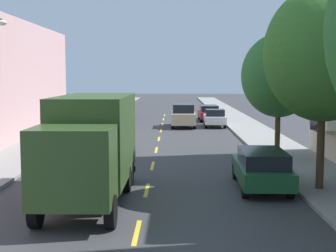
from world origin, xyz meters
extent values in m
plane|color=#38383A|center=(0.00, 30.00, 0.00)|extent=(160.00, 160.00, 0.00)
cube|color=gray|center=(-7.10, 28.00, 0.07)|extent=(3.20, 120.00, 0.14)
cube|color=gray|center=(7.10, 28.00, 0.07)|extent=(3.20, 120.00, 0.14)
cube|color=yellow|center=(0.00, 7.00, 0.00)|extent=(0.14, 2.20, 0.01)
cube|color=yellow|center=(0.00, 12.00, 0.00)|extent=(0.14, 2.20, 0.01)
cube|color=yellow|center=(0.00, 17.00, 0.00)|extent=(0.14, 2.20, 0.01)
cube|color=yellow|center=(0.00, 22.00, 0.00)|extent=(0.14, 2.20, 0.01)
cube|color=yellow|center=(0.00, 27.00, 0.00)|extent=(0.14, 2.20, 0.01)
cube|color=yellow|center=(0.00, 32.00, 0.00)|extent=(0.14, 2.20, 0.01)
cube|color=yellow|center=(0.00, 37.00, 0.00)|extent=(0.14, 2.20, 0.01)
cube|color=yellow|center=(0.00, 42.00, 0.00)|extent=(0.14, 2.20, 0.01)
cube|color=yellow|center=(0.00, 47.00, 0.00)|extent=(0.14, 2.20, 0.01)
cube|color=white|center=(8.42, 18.19, 6.17)|extent=(0.55, 3.06, 8.92)
cube|color=#1E232D|center=(8.13, 18.19, 2.06)|extent=(0.04, 2.33, 1.10)
cube|color=#1E232D|center=(8.13, 18.19, 5.49)|extent=(0.04, 2.33, 1.10)
cylinder|color=#47331E|center=(6.40, 11.76, 1.69)|extent=(0.28, 0.28, 3.10)
ellipsoid|color=#387028|center=(6.40, 11.76, 5.08)|extent=(4.32, 4.32, 4.92)
cylinder|color=#47331E|center=(6.40, 19.23, 1.41)|extent=(0.27, 0.27, 2.54)
ellipsoid|color=#2D6B2D|center=(6.40, 19.23, 4.30)|extent=(3.84, 3.84, 4.30)
ellipsoid|color=silver|center=(-5.05, 11.24, 6.13)|extent=(0.44, 0.28, 0.20)
cube|color=#2D471E|center=(-1.79, 11.29, 2.12)|extent=(2.43, 5.50, 2.92)
cube|color=#2D471E|center=(-1.82, 7.39, 1.76)|extent=(2.31, 1.91, 2.20)
cube|color=black|center=(-1.82, 6.49, 2.24)|extent=(2.02, 0.09, 0.97)
cube|color=black|center=(-1.78, 13.95, 0.43)|extent=(2.40, 0.17, 0.24)
cylinder|color=black|center=(-2.88, 7.35, 0.48)|extent=(0.29, 0.96, 0.96)
cylinder|color=black|center=(-0.76, 7.34, 0.48)|extent=(0.29, 0.96, 0.96)
cylinder|color=black|center=(-2.85, 12.84, 0.48)|extent=(0.29, 0.96, 0.96)
cylinder|color=black|center=(-0.73, 12.83, 0.48)|extent=(0.29, 0.96, 0.96)
cylinder|color=black|center=(-2.85, 11.74, 0.48)|extent=(0.29, 0.96, 0.96)
cylinder|color=black|center=(-0.73, 11.73, 0.48)|extent=(0.29, 0.96, 0.96)
cube|color=#B2B5BA|center=(-4.33, 33.62, 0.64)|extent=(1.84, 4.04, 0.62)
cube|color=black|center=(-4.34, 34.10, 1.23)|extent=(1.57, 1.72, 0.55)
cylinder|color=black|center=(-5.05, 32.24, 0.33)|extent=(0.24, 0.67, 0.66)
cylinder|color=black|center=(-3.53, 32.28, 0.33)|extent=(0.24, 0.67, 0.66)
cylinder|color=black|center=(-5.12, 34.96, 0.33)|extent=(0.24, 0.67, 0.66)
cylinder|color=black|center=(-3.60, 35.00, 0.33)|extent=(0.24, 0.67, 0.66)
cube|color=silver|center=(4.45, 35.04, 0.64)|extent=(1.86, 4.05, 0.62)
cube|color=black|center=(4.44, 34.56, 1.23)|extent=(1.58, 1.72, 0.55)
cylinder|color=black|center=(5.25, 36.38, 0.33)|extent=(0.24, 0.67, 0.66)
cylinder|color=black|center=(3.73, 36.42, 0.33)|extent=(0.24, 0.67, 0.66)
cylinder|color=black|center=(5.17, 33.66, 0.33)|extent=(0.24, 0.67, 0.66)
cylinder|color=black|center=(3.65, 33.70, 0.33)|extent=(0.24, 0.67, 0.66)
cube|color=#194C28|center=(4.36, 12.45, 0.64)|extent=(1.93, 4.74, 0.62)
cube|color=black|center=(4.35, 12.07, 1.23)|extent=(1.67, 2.86, 0.55)
cylinder|color=black|center=(5.19, 14.03, 0.33)|extent=(0.23, 0.66, 0.66)
cylinder|color=black|center=(3.59, 14.06, 0.33)|extent=(0.23, 0.66, 0.66)
cylinder|color=black|center=(5.12, 10.83, 0.33)|extent=(0.23, 0.66, 0.66)
cylinder|color=black|center=(3.52, 10.87, 0.33)|extent=(0.23, 0.66, 0.66)
cube|color=#333338|center=(-4.26, 17.95, 0.63)|extent=(1.88, 4.53, 0.60)
cube|color=black|center=(-4.25, 18.18, 1.18)|extent=(1.62, 2.19, 0.50)
cylinder|color=black|center=(-5.07, 16.44, 0.33)|extent=(0.23, 0.66, 0.66)
cylinder|color=black|center=(-3.49, 16.41, 0.33)|extent=(0.23, 0.66, 0.66)
cylinder|color=black|center=(-5.02, 19.50, 0.33)|extent=(0.23, 0.66, 0.66)
cylinder|color=black|center=(-3.44, 19.47, 0.33)|extent=(0.23, 0.66, 0.66)
cube|color=#AD1E1E|center=(4.33, 40.51, 0.64)|extent=(1.86, 4.71, 0.62)
cube|color=black|center=(4.33, 40.14, 1.23)|extent=(1.62, 2.83, 0.55)
cylinder|color=black|center=(5.12, 42.12, 0.33)|extent=(0.22, 0.66, 0.66)
cylinder|color=black|center=(3.52, 42.11, 0.33)|extent=(0.22, 0.66, 0.66)
cylinder|color=black|center=(5.14, 38.92, 0.33)|extent=(0.22, 0.66, 0.66)
cylinder|color=black|center=(3.54, 38.91, 0.33)|extent=(0.22, 0.66, 0.66)
cube|color=black|center=(-4.31, 42.21, 0.73)|extent=(2.05, 5.32, 0.80)
cube|color=black|center=(-4.30, 41.04, 1.43)|extent=(1.78, 1.61, 0.60)
cylinder|color=black|center=(-5.19, 40.40, 0.33)|extent=(0.23, 0.66, 0.66)
cylinder|color=black|center=(-3.41, 40.42, 0.33)|extent=(0.23, 0.66, 0.66)
cylinder|color=black|center=(-5.22, 44.00, 0.33)|extent=(0.23, 0.66, 0.66)
cylinder|color=black|center=(-3.44, 44.02, 0.33)|extent=(0.23, 0.66, 0.66)
cube|color=tan|center=(1.80, 34.81, 0.78)|extent=(1.95, 4.80, 0.90)
cube|color=black|center=(1.80, 34.81, 1.58)|extent=(1.72, 2.78, 0.70)
cylinder|color=black|center=(2.67, 36.44, 0.33)|extent=(0.22, 0.66, 0.66)
cylinder|color=black|center=(0.94, 36.44, 0.33)|extent=(0.22, 0.66, 0.66)
cylinder|color=black|center=(2.67, 33.17, 0.33)|extent=(0.22, 0.66, 0.66)
cylinder|color=black|center=(0.94, 33.17, 0.33)|extent=(0.22, 0.66, 0.66)
camera|label=1|loc=(1.01, -6.07, 4.29)|focal=52.37mm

